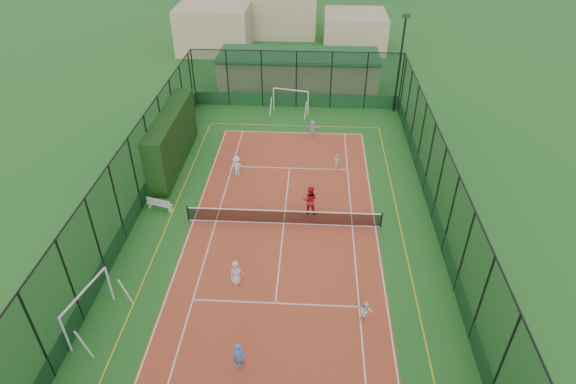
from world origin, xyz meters
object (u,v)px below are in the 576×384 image
object	(u,v)px
white_bench	(160,203)
child_near_left	(236,273)
child_far_right	(337,162)
coach	(310,200)
clubhouse	(298,70)
futsal_goal_near	(89,308)
child_near_mid	(239,357)
child_far_back	(313,128)
futsal_goal_far	(291,101)
child_near_right	(366,312)
child_far_left	(237,166)
floodlight_ne	(400,65)

from	to	relation	value
white_bench	child_near_left	distance (m)	8.34
child_far_right	coach	size ratio (longest dim) A/B	0.66
clubhouse	child_near_left	bearing A→B (deg)	-94.42
futsal_goal_near	child_near_mid	bearing A→B (deg)	-91.29
clubhouse	white_bench	size ratio (longest dim) A/B	9.14
child_far_right	child_far_back	size ratio (longest dim) A/B	0.92
futsal_goal_far	child_near_right	xyz separation A→B (m)	(4.74, -23.05, -0.40)
child_far_left	child_far_back	size ratio (longest dim) A/B	1.09
clubhouse	child_near_right	size ratio (longest dim) A/B	12.24
futsal_goal_near	child_near_left	bearing A→B (deg)	-50.23
clubhouse	child_far_back	xyz separation A→B (m)	(1.54, -10.59, -0.89)
child_near_mid	coach	distance (m)	11.68
floodlight_ne	coach	distance (m)	17.24
clubhouse	child_far_back	distance (m)	10.74
child_far_right	child_far_back	distance (m)	5.34
child_near_right	child_far_right	size ratio (longest dim) A/B	1.00
clubhouse	child_near_left	distance (m)	27.21
clubhouse	white_bench	xyz separation A→B (m)	(-7.80, -21.03, -1.11)
child_far_left	child_near_right	bearing A→B (deg)	106.19
white_bench	clubhouse	bearing A→B (deg)	86.11
clubhouse	child_far_left	distance (m)	17.11
clubhouse	futsal_goal_near	bearing A→B (deg)	-105.65
child_far_right	child_far_left	bearing A→B (deg)	25.23
coach	child_near_right	bearing A→B (deg)	116.03
floodlight_ne	child_far_right	size ratio (longest dim) A/B	6.66
child_far_right	futsal_goal_near	bearing A→B (deg)	67.24
child_near_mid	child_far_left	size ratio (longest dim) A/B	1.00
child_far_back	coach	xyz separation A→B (m)	(-0.01, -10.21, 0.27)
futsal_goal_near	coach	size ratio (longest dim) A/B	1.76
clubhouse	child_far_left	world-z (taller)	clubhouse
child_near_right	child_far_right	xyz separation A→B (m)	(-1.00, 13.64, -0.00)
child_near_mid	child_far_right	bearing A→B (deg)	75.04
futsal_goal_near	child_near_left	world-z (taller)	futsal_goal_near
floodlight_ne	clubhouse	world-z (taller)	floodlight_ne
white_bench	coach	xyz separation A→B (m)	(9.33, 0.23, 0.49)
child_near_right	futsal_goal_near	bearing A→B (deg)	-177.50
floodlight_ne	child_far_left	bearing A→B (deg)	-137.11
floodlight_ne	coach	world-z (taller)	floodlight_ne
futsal_goal_far	child_near_left	bearing A→B (deg)	-81.77
clubhouse	child_near_mid	distance (m)	32.18
child_far_left	white_bench	bearing A→B (deg)	29.65
futsal_goal_near	futsal_goal_far	world-z (taller)	futsal_goal_near
child_near_left	child_far_left	world-z (taller)	child_far_left
futsal_goal_near	child_far_back	world-z (taller)	futsal_goal_near
child_far_back	child_near_right	bearing A→B (deg)	105.68
child_near_left	child_far_right	size ratio (longest dim) A/B	1.16
white_bench	child_far_right	distance (m)	12.36
child_near_right	child_far_right	distance (m)	13.67
floodlight_ne	child_far_back	xyz separation A→B (m)	(-7.06, -5.19, -3.44)
child_near_left	child_far_left	distance (m)	10.50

